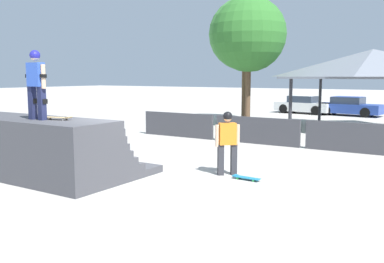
{
  "coord_description": "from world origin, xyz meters",
  "views": [
    {
      "loc": [
        7.31,
        -8.35,
        2.66
      ],
      "look_at": [
        -0.1,
        3.25,
        0.87
      ],
      "focal_mm": 40.0,
      "sensor_mm": 36.0,
      "label": 1
    }
  ],
  "objects_px": {
    "tree_far_back": "(249,35)",
    "parked_car_blue": "(349,107)",
    "tree_beside_pavilion": "(245,34)",
    "bystander_walking": "(227,138)",
    "parked_car_white": "(304,105)",
    "skater_on_deck": "(36,80)",
    "skateboard_on_deck": "(58,118)",
    "skateboard_on_ground": "(245,178)"
  },
  "relations": [
    {
      "from": "parked_car_white",
      "to": "parked_car_blue",
      "type": "distance_m",
      "value": 3.09
    },
    {
      "from": "skater_on_deck",
      "to": "parked_car_white",
      "type": "distance_m",
      "value": 23.21
    },
    {
      "from": "bystander_walking",
      "to": "parked_car_white",
      "type": "relative_size",
      "value": 0.41
    },
    {
      "from": "skateboard_on_ground",
      "to": "parked_car_blue",
      "type": "height_order",
      "value": "parked_car_blue"
    },
    {
      "from": "bystander_walking",
      "to": "tree_far_back",
      "type": "height_order",
      "value": "tree_far_back"
    },
    {
      "from": "bystander_walking",
      "to": "skateboard_on_ground",
      "type": "bearing_deg",
      "value": 118.17
    },
    {
      "from": "tree_beside_pavilion",
      "to": "parked_car_blue",
      "type": "bearing_deg",
      "value": 58.91
    },
    {
      "from": "tree_far_back",
      "to": "parked_car_blue",
      "type": "relative_size",
      "value": 1.53
    },
    {
      "from": "skateboard_on_deck",
      "to": "parked_car_white",
      "type": "distance_m",
      "value": 22.93
    },
    {
      "from": "tree_beside_pavilion",
      "to": "parked_car_blue",
      "type": "distance_m",
      "value": 9.52
    },
    {
      "from": "bystander_walking",
      "to": "skateboard_on_ground",
      "type": "relative_size",
      "value": 2.25
    },
    {
      "from": "tree_beside_pavilion",
      "to": "parked_car_white",
      "type": "xyz_separation_m",
      "value": [
        1.26,
        7.24,
        -4.44
      ]
    },
    {
      "from": "tree_beside_pavilion",
      "to": "skateboard_on_deck",
      "type": "bearing_deg",
      "value": -81.22
    },
    {
      "from": "bystander_walking",
      "to": "parked_car_white",
      "type": "height_order",
      "value": "bystander_walking"
    },
    {
      "from": "skateboard_on_ground",
      "to": "parked_car_white",
      "type": "xyz_separation_m",
      "value": [
        -5.03,
        20.17,
        0.54
      ]
    },
    {
      "from": "skateboard_on_ground",
      "to": "parked_car_blue",
      "type": "xyz_separation_m",
      "value": [
        -1.94,
        20.15,
        0.54
      ]
    },
    {
      "from": "bystander_walking",
      "to": "tree_beside_pavilion",
      "type": "height_order",
      "value": "tree_beside_pavilion"
    },
    {
      "from": "skater_on_deck",
      "to": "skateboard_on_deck",
      "type": "distance_m",
      "value": 1.06
    },
    {
      "from": "tree_beside_pavilion",
      "to": "parked_car_white",
      "type": "height_order",
      "value": "tree_beside_pavilion"
    },
    {
      "from": "skater_on_deck",
      "to": "tree_far_back",
      "type": "xyz_separation_m",
      "value": [
        -0.65,
        13.6,
        2.21
      ]
    },
    {
      "from": "skater_on_deck",
      "to": "skateboard_on_deck",
      "type": "xyz_separation_m",
      "value": [
        0.45,
        0.24,
        -0.93
      ]
    },
    {
      "from": "tree_far_back",
      "to": "tree_beside_pavilion",
      "type": "bearing_deg",
      "value": 119.99
    },
    {
      "from": "skateboard_on_deck",
      "to": "tree_beside_pavilion",
      "type": "xyz_separation_m",
      "value": [
        -2.42,
        15.64,
        3.41
      ]
    },
    {
      "from": "tree_far_back",
      "to": "parked_car_white",
      "type": "bearing_deg",
      "value": 90.34
    },
    {
      "from": "skateboard_on_deck",
      "to": "parked_car_white",
      "type": "height_order",
      "value": "skateboard_on_deck"
    },
    {
      "from": "skateboard_on_deck",
      "to": "skateboard_on_ground",
      "type": "relative_size",
      "value": 1.06
    },
    {
      "from": "skater_on_deck",
      "to": "tree_beside_pavilion",
      "type": "distance_m",
      "value": 16.19
    },
    {
      "from": "parked_car_white",
      "to": "parked_car_blue",
      "type": "bearing_deg",
      "value": 7.29
    },
    {
      "from": "skateboard_on_deck",
      "to": "skateboard_on_ground",
      "type": "xyz_separation_m",
      "value": [
        3.87,
        2.7,
        -1.57
      ]
    },
    {
      "from": "skater_on_deck",
      "to": "bystander_walking",
      "type": "relative_size",
      "value": 1.0
    },
    {
      "from": "skateboard_on_deck",
      "to": "tree_far_back",
      "type": "xyz_separation_m",
      "value": [
        -1.1,
        13.35,
        3.13
      ]
    },
    {
      "from": "skateboard_on_deck",
      "to": "bystander_walking",
      "type": "relative_size",
      "value": 0.47
    },
    {
      "from": "skateboard_on_deck",
      "to": "parked_car_blue",
      "type": "xyz_separation_m",
      "value": [
        1.93,
        22.85,
        -1.03
      ]
    },
    {
      "from": "bystander_walking",
      "to": "parked_car_white",
      "type": "distance_m",
      "value": 20.4
    },
    {
      "from": "skateboard_on_deck",
      "to": "parked_car_blue",
      "type": "height_order",
      "value": "skateboard_on_deck"
    },
    {
      "from": "skater_on_deck",
      "to": "parked_car_white",
      "type": "relative_size",
      "value": 0.41
    },
    {
      "from": "bystander_walking",
      "to": "tree_far_back",
      "type": "relative_size",
      "value": 0.26
    },
    {
      "from": "bystander_walking",
      "to": "tree_beside_pavilion",
      "type": "bearing_deg",
      "value": -107.59
    },
    {
      "from": "skater_on_deck",
      "to": "bystander_walking",
      "type": "bearing_deg",
      "value": 41.1
    },
    {
      "from": "skater_on_deck",
      "to": "parked_car_blue",
      "type": "bearing_deg",
      "value": 84.11
    },
    {
      "from": "bystander_walking",
      "to": "skater_on_deck",
      "type": "bearing_deg",
      "value": -0.41
    },
    {
      "from": "skateboard_on_ground",
      "to": "parked_car_blue",
      "type": "bearing_deg",
      "value": -81.56
    }
  ]
}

